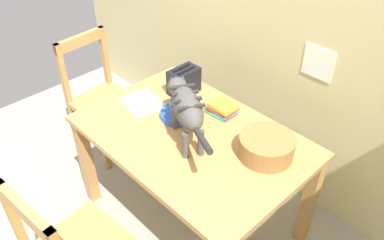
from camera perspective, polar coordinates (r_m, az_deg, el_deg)
The scene contains 10 objects.
wall_rear at distance 2.49m, azimuth 13.09°, elevation 15.37°, with size 4.28×0.11×2.50m.
dining_table at distance 2.30m, azimuth -0.00°, elevation -3.70°, with size 1.31×0.88×0.72m.
cat at distance 2.09m, azimuth -0.91°, elevation 2.05°, with size 0.63×0.38×0.31m.
saucer_bowl at distance 2.36m, azimuth -2.04°, elevation 0.84°, with size 0.22×0.22×0.04m, color blue.
coffee_mug at distance 2.33m, azimuth -2.02°, elevation 2.00°, with size 0.14×0.10×0.08m.
magazine at distance 2.51m, azimuth -7.15°, elevation 2.55°, with size 0.26×0.21×0.01m, color silver.
book_stack at distance 2.39m, azimuth 4.45°, elevation 1.64°, with size 0.18×0.15×0.07m.
wicker_basket at distance 2.11m, azimuth 10.71°, elevation -3.74°, with size 0.29×0.29×0.12m.
toaster at distance 2.55m, azimuth -1.18°, elevation 5.66°, with size 0.12×0.20×0.18m.
wooden_chair_near at distance 3.10m, azimuth -12.98°, elevation 3.12°, with size 0.45×0.45×0.92m.
Camera 1 is at (1.26, -0.27, 2.15)m, focal length 36.82 mm.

